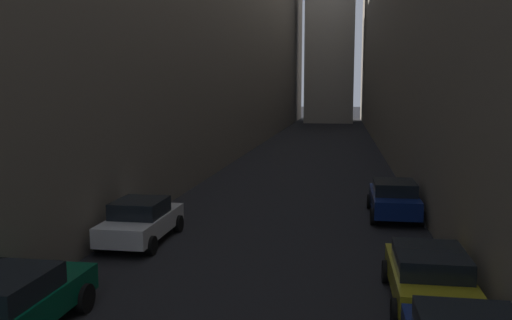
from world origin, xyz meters
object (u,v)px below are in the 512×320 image
object	(u,v)px
parked_car_left_second	(7,306)
parked_car_left_third	(141,220)
parked_car_right_third	(429,275)
parked_car_right_far	(394,198)

from	to	relation	value
parked_car_left_second	parked_car_left_third	xyz separation A→B (m)	(0.00, 7.37, -0.01)
parked_car_left_second	parked_car_right_third	distance (m)	9.41
parked_car_right_third	parked_car_right_far	xyz separation A→B (m)	(0.00, 9.08, 0.06)
parked_car_left_second	parked_car_left_third	distance (m)	7.37
parked_car_left_third	parked_car_right_third	bearing A→B (deg)	-114.61
parked_car_right_third	parked_car_right_far	bearing A→B (deg)	0.00
parked_car_right_third	parked_car_right_far	size ratio (longest dim) A/B	0.94
parked_car_left_second	parked_car_right_far	xyz separation A→B (m)	(8.80, 12.41, 0.03)
parked_car_right_far	parked_car_left_second	bearing A→B (deg)	144.67
parked_car_left_second	parked_car_left_third	world-z (taller)	parked_car_left_third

